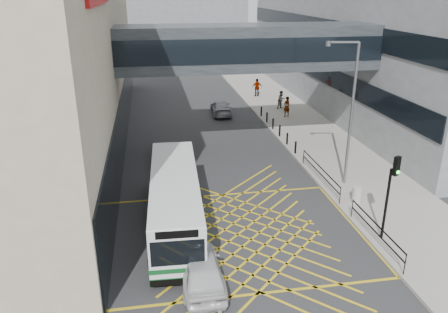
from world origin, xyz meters
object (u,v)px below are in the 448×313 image
pedestrian_b (281,100)px  traffic_light (391,186)px  pedestrian_a (287,107)px  car_silver (221,107)px  pedestrian_c (257,88)px  car_dark (168,152)px  bus (175,199)px  street_lamp (349,106)px  car_white (201,269)px  litter_bin (357,194)px

pedestrian_b → traffic_light: bearing=-123.1°
traffic_light → pedestrian_b: (2.12, 24.11, -1.86)m
pedestrian_a → pedestrian_b: (0.34, 2.82, -0.06)m
pedestrian_a → traffic_light: bearing=67.0°
car_silver → pedestrian_c: pedestrian_c is taller
car_silver → car_dark: bearing=66.7°
traffic_light → bus: bearing=137.6°
car_dark → street_lamp: street_lamp is taller
pedestrian_a → pedestrian_c: size_ratio=0.97×
car_white → street_lamp: size_ratio=0.54×
car_white → litter_bin: size_ratio=5.09×
traffic_light → litter_bin: (0.44, 3.84, -2.30)m
car_white → pedestrian_c: size_ratio=2.36×
street_lamp → traffic_light: bearing=-86.0°
car_silver → street_lamp: 18.33m
street_lamp → pedestrian_b: street_lamp is taller
car_dark → traffic_light: 15.70m
car_white → pedestrian_a: 25.38m
car_white → pedestrian_a: pedestrian_a is taller
car_silver → pedestrian_c: bearing=-126.6°
bus → street_lamp: size_ratio=1.21×
bus → car_silver: size_ratio=2.33×
car_silver → traffic_light: (4.00, -23.60, 2.23)m
car_dark → pedestrian_b: (11.73, 11.90, 0.37)m
pedestrian_a → car_dark: bearing=20.3°
traffic_light → street_lamp: 6.76m
bus → car_silver: bus is taller
pedestrian_b → pedestrian_c: (-1.09, 5.59, 0.08)m
street_lamp → pedestrian_c: bearing=99.0°
bus → pedestrian_b: (11.78, 21.02, -0.47)m
car_white → street_lamp: 13.28m
bus → car_silver: (5.66, 20.50, -0.84)m
car_dark → pedestrian_a: 14.58m
bus → street_lamp: bearing=20.2°
pedestrian_c → car_white: bearing=69.8°
car_silver → pedestrian_c: size_ratio=2.25×
car_white → pedestrian_b: size_ratio=2.59×
car_dark → car_silver: size_ratio=0.99×
car_dark → pedestrian_c: size_ratio=2.22×
bus → pedestrian_b: bearing=63.1°
litter_bin → pedestrian_b: size_ratio=0.51×
litter_bin → car_dark: bearing=140.2°
street_lamp → car_dark: bearing=160.4°
car_silver → street_lamp: street_lamp is taller
pedestrian_a → bus: bearing=39.6°
car_dark → pedestrian_c: bearing=-123.9°
car_white → litter_bin: bearing=-150.0°
pedestrian_b → car_dark: bearing=-162.7°
car_white → pedestrian_b: 28.10m
car_dark → car_white: bearing=90.1°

